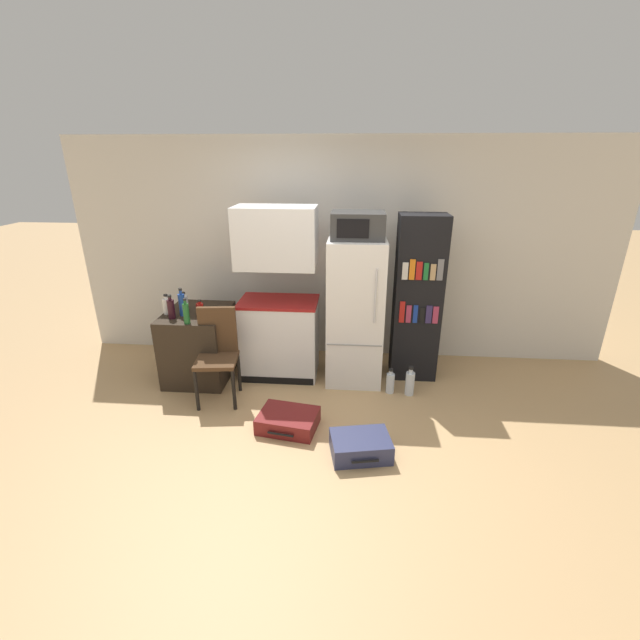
{
  "coord_description": "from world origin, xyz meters",
  "views": [
    {
      "loc": [
        0.36,
        -3.04,
        2.4
      ],
      "look_at": [
        0.04,
        0.85,
        0.86
      ],
      "focal_mm": 24.0,
      "sensor_mm": 36.0,
      "label": 1
    }
  ],
  "objects_px": {
    "side_table": "(200,344)",
    "bottle_wine_dark": "(171,309)",
    "water_bottle_middle": "(390,382)",
    "bottle_clear_short": "(184,302)",
    "bottle_blue_soda": "(182,304)",
    "chair": "(217,347)",
    "kitchen_hutch": "(278,302)",
    "water_bottle_front": "(410,383)",
    "bottle_milk_white": "(167,306)",
    "suitcase_large_flat": "(361,446)",
    "bottle_green_tall": "(186,313)",
    "bookshelf": "(417,299)",
    "suitcase_small_flat": "(288,421)",
    "refrigerator": "(355,312)",
    "microwave": "(358,225)",
    "bottle_ketchup_red": "(200,309)"
  },
  "relations": [
    {
      "from": "side_table",
      "to": "water_bottle_middle",
      "type": "distance_m",
      "value": 2.15
    },
    {
      "from": "bottle_clear_short",
      "to": "bottle_milk_white",
      "type": "xyz_separation_m",
      "value": [
        -0.13,
        -0.14,
        0.01
      ]
    },
    {
      "from": "side_table",
      "to": "chair",
      "type": "xyz_separation_m",
      "value": [
        0.35,
        -0.41,
        0.17
      ]
    },
    {
      "from": "side_table",
      "to": "bottle_wine_dark",
      "type": "height_order",
      "value": "bottle_wine_dark"
    },
    {
      "from": "bottle_clear_short",
      "to": "bottle_milk_white",
      "type": "relative_size",
      "value": 0.92
    },
    {
      "from": "bottle_blue_soda",
      "to": "chair",
      "type": "height_order",
      "value": "bottle_blue_soda"
    },
    {
      "from": "microwave",
      "to": "kitchen_hutch",
      "type": "bearing_deg",
      "value": 177.41
    },
    {
      "from": "refrigerator",
      "to": "suitcase_large_flat",
      "type": "height_order",
      "value": "refrigerator"
    },
    {
      "from": "water_bottle_front",
      "to": "bookshelf",
      "type": "bearing_deg",
      "value": 80.96
    },
    {
      "from": "suitcase_small_flat",
      "to": "kitchen_hutch",
      "type": "bearing_deg",
      "value": 112.59
    },
    {
      "from": "bottle_wine_dark",
      "to": "suitcase_small_flat",
      "type": "relative_size",
      "value": 0.44
    },
    {
      "from": "bottle_wine_dark",
      "to": "chair",
      "type": "bearing_deg",
      "value": -21.08
    },
    {
      "from": "water_bottle_middle",
      "to": "bottle_ketchup_red",
      "type": "bearing_deg",
      "value": 176.89
    },
    {
      "from": "bottle_blue_soda",
      "to": "chair",
      "type": "relative_size",
      "value": 0.32
    },
    {
      "from": "suitcase_large_flat",
      "to": "bottle_blue_soda",
      "type": "bearing_deg",
      "value": 138.15
    },
    {
      "from": "bookshelf",
      "to": "bottle_blue_soda",
      "type": "distance_m",
      "value": 2.52
    },
    {
      "from": "bottle_ketchup_red",
      "to": "water_bottle_middle",
      "type": "distance_m",
      "value": 2.17
    },
    {
      "from": "bottle_milk_white",
      "to": "water_bottle_middle",
      "type": "height_order",
      "value": "bottle_milk_white"
    },
    {
      "from": "kitchen_hutch",
      "to": "bottle_blue_soda",
      "type": "relative_size",
      "value": 6.24
    },
    {
      "from": "water_bottle_front",
      "to": "side_table",
      "type": "bearing_deg",
      "value": 174.23
    },
    {
      "from": "water_bottle_front",
      "to": "water_bottle_middle",
      "type": "xyz_separation_m",
      "value": [
        -0.2,
        0.02,
        -0.02
      ]
    },
    {
      "from": "bottle_milk_white",
      "to": "chair",
      "type": "distance_m",
      "value": 0.78
    },
    {
      "from": "bottle_clear_short",
      "to": "refrigerator",
      "type": "bearing_deg",
      "value": 0.99
    },
    {
      "from": "microwave",
      "to": "bottle_milk_white",
      "type": "xyz_separation_m",
      "value": [
        -2.01,
        -0.17,
        -0.85
      ]
    },
    {
      "from": "bottle_wine_dark",
      "to": "bottle_ketchup_red",
      "type": "xyz_separation_m",
      "value": [
        0.27,
        0.11,
        -0.04
      ]
    },
    {
      "from": "side_table",
      "to": "kitchen_hutch",
      "type": "xyz_separation_m",
      "value": [
        0.89,
        0.13,
        0.48
      ]
    },
    {
      "from": "refrigerator",
      "to": "bottle_wine_dark",
      "type": "xyz_separation_m",
      "value": [
        -1.91,
        -0.31,
        0.09
      ]
    },
    {
      "from": "bottle_clear_short",
      "to": "water_bottle_front",
      "type": "distance_m",
      "value": 2.6
    },
    {
      "from": "water_bottle_middle",
      "to": "bottle_clear_short",
      "type": "bearing_deg",
      "value": 173.1
    },
    {
      "from": "bottle_clear_short",
      "to": "bottle_green_tall",
      "type": "bearing_deg",
      "value": -65.59
    },
    {
      "from": "side_table",
      "to": "water_bottle_front",
      "type": "bearing_deg",
      "value": -5.77
    },
    {
      "from": "kitchen_hutch",
      "to": "water_bottle_front",
      "type": "relative_size",
      "value": 5.78
    },
    {
      "from": "kitchen_hutch",
      "to": "microwave",
      "type": "height_order",
      "value": "kitchen_hutch"
    },
    {
      "from": "bookshelf",
      "to": "suitcase_small_flat",
      "type": "bearing_deg",
      "value": -137.7
    },
    {
      "from": "bottle_blue_soda",
      "to": "suitcase_large_flat",
      "type": "relative_size",
      "value": 0.55
    },
    {
      "from": "kitchen_hutch",
      "to": "bottle_milk_white",
      "type": "xyz_separation_m",
      "value": [
        -1.17,
        -0.21,
        -0.0
      ]
    },
    {
      "from": "refrigerator",
      "to": "water_bottle_middle",
      "type": "xyz_separation_m",
      "value": [
        0.39,
        -0.31,
        -0.67
      ]
    },
    {
      "from": "chair",
      "to": "water_bottle_front",
      "type": "xyz_separation_m",
      "value": [
        1.98,
        0.18,
        -0.42
      ]
    },
    {
      "from": "water_bottle_front",
      "to": "microwave",
      "type": "bearing_deg",
      "value": 151.08
    },
    {
      "from": "suitcase_large_flat",
      "to": "bottle_wine_dark",
      "type": "bearing_deg",
      "value": 141.25
    },
    {
      "from": "kitchen_hutch",
      "to": "water_bottle_middle",
      "type": "bearing_deg",
      "value": -15.57
    },
    {
      "from": "bottle_clear_short",
      "to": "bottle_ketchup_red",
      "type": "xyz_separation_m",
      "value": [
        0.24,
        -0.16,
        -0.01
      ]
    },
    {
      "from": "side_table",
      "to": "chair",
      "type": "height_order",
      "value": "chair"
    },
    {
      "from": "bottle_green_tall",
      "to": "side_table",
      "type": "bearing_deg",
      "value": 95.83
    },
    {
      "from": "microwave",
      "to": "bottle_blue_soda",
      "type": "xyz_separation_m",
      "value": [
        -1.83,
        -0.21,
        -0.81
      ]
    },
    {
      "from": "bottle_blue_soda",
      "to": "bottle_milk_white",
      "type": "bearing_deg",
      "value": 167.99
    },
    {
      "from": "kitchen_hutch",
      "to": "bottle_green_tall",
      "type": "xyz_separation_m",
      "value": [
        -0.86,
        -0.47,
        0.02
      ]
    },
    {
      "from": "bottle_milk_white",
      "to": "microwave",
      "type": "bearing_deg",
      "value": 4.95
    },
    {
      "from": "bottle_blue_soda",
      "to": "suitcase_large_flat",
      "type": "xyz_separation_m",
      "value": [
        1.9,
        -1.14,
        -0.82
      ]
    },
    {
      "from": "refrigerator",
      "to": "chair",
      "type": "xyz_separation_m",
      "value": [
        -1.38,
        -0.51,
        -0.23
      ]
    }
  ]
}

